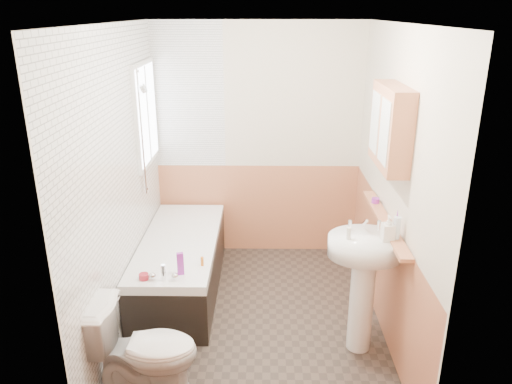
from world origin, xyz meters
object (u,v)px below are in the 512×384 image
sink (364,270)px  pine_shelf (385,221)px  medicine_cabinet (390,127)px  bathtub (181,264)px  toilet (144,350)px

sink → pine_shelf: sink is taller
pine_shelf → medicine_cabinet: size_ratio=1.98×
bathtub → pine_shelf: pine_shelf is taller
pine_shelf → medicine_cabinet: 0.77m
sink → medicine_cabinet: size_ratio=1.63×
sink → pine_shelf: (0.20, 0.29, 0.29)m
pine_shelf → toilet: bearing=-155.0°
sink → toilet: bearing=-171.3°
toilet → pine_shelf: bearing=-63.5°
toilet → sink: bearing=-69.5°
medicine_cabinet → sink: bearing=-121.4°
sink → bathtub: bearing=141.2°
pine_shelf → medicine_cabinet: (-0.03, -0.00, 0.77)m
toilet → sink: (1.60, 0.55, 0.34)m
bathtub → medicine_cabinet: medicine_cabinet is taller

